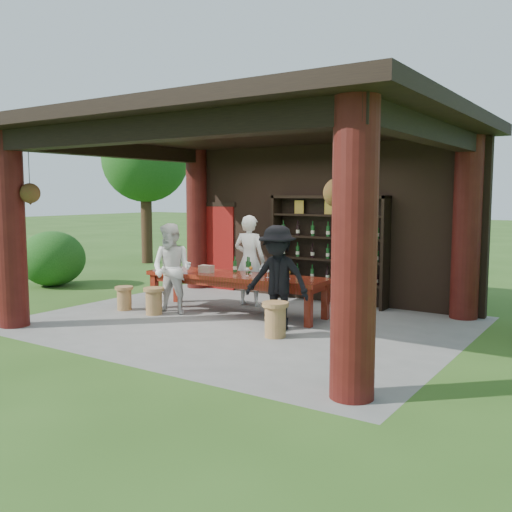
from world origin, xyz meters
The scene contains 15 objects.
ground centered at (0.00, 0.00, 0.00)m, with size 90.00×90.00×0.00m, color #2D5119.
pavilion centered at (-0.01, 0.43, 2.13)m, with size 7.50×6.00×3.60m.
wine_shelf centered at (0.42, 2.45, 1.12)m, with size 2.54×0.39×2.24m.
tasting_table centered at (-0.58, 0.57, 0.64)m, with size 3.67×1.16×0.75m.
stool_near_left centered at (-1.80, -0.38, 0.27)m, with size 0.39×0.39×0.51m.
stool_near_right centered at (1.01, -0.56, 0.30)m, with size 0.43×0.43×0.56m.
stool_far_left centered at (-2.58, -0.39, 0.25)m, with size 0.35×0.35×0.47m.
host centered at (-0.81, 1.38, 0.92)m, with size 0.67×0.44×1.85m, color white.
guest_woman centered at (-1.56, -0.13, 0.86)m, with size 0.83×0.65×1.72m, color white.
guest_man centered at (0.79, -0.14, 0.88)m, with size 1.13×0.65×1.75m, color black.
table_bottles centered at (-0.58, 0.85, 0.90)m, with size 0.41×0.14×0.31m.
table_glasses centered at (0.13, 0.64, 0.82)m, with size 0.98×0.31×0.15m.
napkin_basket centered at (-1.20, 0.46, 0.82)m, with size 0.26×0.18×0.14m, color #BF6672.
shrubs centered at (0.86, 0.49, 0.55)m, with size 16.41×9.17×1.36m.
trees centered at (3.46, 2.39, 3.37)m, with size 19.91×10.48×4.80m.
Camera 1 is at (5.68, -8.13, 2.27)m, focal length 40.00 mm.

